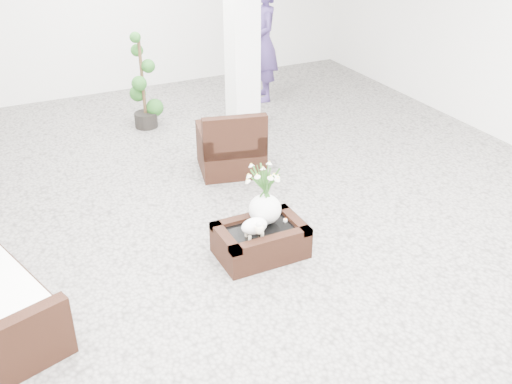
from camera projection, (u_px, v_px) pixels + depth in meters
name	position (u px, v px, depth m)	size (l,w,h in m)	color
ground	(252.00, 237.00, 6.53)	(11.00, 11.00, 0.00)	gray
column	(242.00, 15.00, 8.36)	(0.40, 0.40, 3.50)	white
coffee_table	(261.00, 242.00, 6.18)	(0.90, 0.60, 0.31)	black
sheep_figurine	(254.00, 228.00, 5.93)	(0.28, 0.23, 0.21)	white
planter_narcissus	(265.00, 188.00, 6.03)	(0.44, 0.44, 0.80)	white
tealight	(285.00, 220.00, 6.23)	(0.04, 0.04, 0.03)	white
armchair	(231.00, 139.00, 7.81)	(0.82, 0.79, 0.88)	black
topiary	(143.00, 82.00, 8.97)	(0.39, 0.39, 1.46)	#1C4A17
shopper	(264.00, 43.00, 9.99)	(0.72, 0.47, 1.97)	#3E2D65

